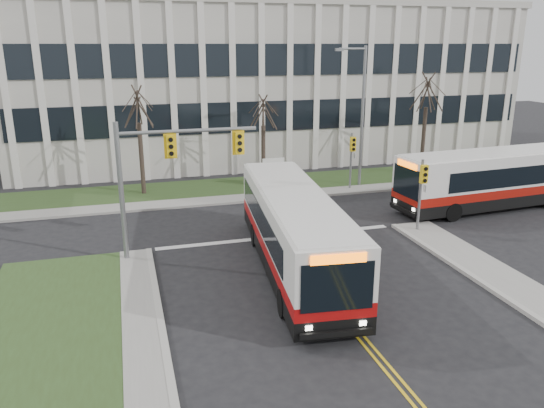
{
  "coord_description": "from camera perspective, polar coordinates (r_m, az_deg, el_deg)",
  "views": [
    {
      "loc": [
        -7.08,
        -15.72,
        9.31
      ],
      "look_at": [
        -0.47,
        7.45,
        2.0
      ],
      "focal_mm": 35.0,
      "sensor_mm": 36.0,
      "label": 1
    }
  ],
  "objects": [
    {
      "name": "signal_pole_near",
      "position": [
        27.61,
        15.82,
        1.95
      ],
      "size": [
        0.34,
        0.39,
        3.8
      ],
      "color": "slate",
      "rests_on": "ground"
    },
    {
      "name": "mast_arm_signal",
      "position": [
        23.48,
        -12.01,
        4.08
      ],
      "size": [
        6.11,
        0.38,
        6.2
      ],
      "color": "slate",
      "rests_on": "ground"
    },
    {
      "name": "tree_mid",
      "position": [
        35.4,
        -0.95,
        9.69
      ],
      "size": [
        1.8,
        1.8,
        6.82
      ],
      "color": "#42352B",
      "rests_on": "ground"
    },
    {
      "name": "tree_right",
      "position": [
        39.92,
        16.35,
        11.33
      ],
      "size": [
        1.8,
        1.8,
        8.25
      ],
      "color": "#42352B",
      "rests_on": "ground"
    },
    {
      "name": "ground",
      "position": [
        19.6,
        7.46,
        -11.65
      ],
      "size": [
        120.0,
        120.0,
        0.0
      ],
      "primitive_type": "plane",
      "color": "black",
      "rests_on": "ground"
    },
    {
      "name": "directory_sign",
      "position": [
        35.52,
        0.15,
        3.63
      ],
      "size": [
        1.5,
        0.12,
        2.0
      ],
      "color": "slate",
      "rests_on": "ground"
    },
    {
      "name": "streetlight",
      "position": [
        35.56,
        9.48,
        10.0
      ],
      "size": [
        2.15,
        0.25,
        9.2
      ],
      "color": "slate",
      "rests_on": "ground"
    },
    {
      "name": "office_building",
      "position": [
        47.41,
        -1.16,
        12.87
      ],
      "size": [
        40.0,
        16.0,
        12.0
      ],
      "primitive_type": "cube",
      "color": "beige",
      "rests_on": "ground"
    },
    {
      "name": "signal_pole_far",
      "position": [
        34.91,
        8.59,
        5.44
      ],
      "size": [
        0.34,
        0.39,
        3.8
      ],
      "color": "slate",
      "rests_on": "ground"
    },
    {
      "name": "sidewalk_cross",
      "position": [
        34.46,
        5.21,
        1.25
      ],
      "size": [
        44.0,
        1.6,
        0.14
      ],
      "primitive_type": "cube",
      "color": "#9E9B93",
      "rests_on": "ground"
    },
    {
      "name": "bus_main",
      "position": [
        22.36,
        2.4,
        -3.15
      ],
      "size": [
        3.97,
        12.66,
        3.32
      ],
      "primitive_type": null,
      "rotation": [
        0.0,
        0.0,
        -0.1
      ],
      "color": "silver",
      "rests_on": "ground"
    },
    {
      "name": "bus_cross",
      "position": [
        33.62,
        23.03,
        2.36
      ],
      "size": [
        12.64,
        3.64,
        3.33
      ],
      "primitive_type": null,
      "rotation": [
        0.0,
        0.0,
        -1.5
      ],
      "color": "silver",
      "rests_on": "ground"
    },
    {
      "name": "tree_left",
      "position": [
        33.95,
        -14.22,
        9.95
      ],
      "size": [
        1.8,
        1.8,
        7.7
      ],
      "color": "#42352B",
      "rests_on": "ground"
    },
    {
      "name": "building_lawn",
      "position": [
        37.0,
        3.66,
        2.36
      ],
      "size": [
        44.0,
        5.0,
        0.12
      ],
      "primitive_type": "cube",
      "color": "#30461E",
      "rests_on": "ground"
    }
  ]
}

